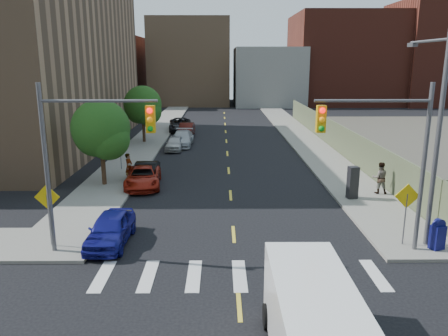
{
  "coord_description": "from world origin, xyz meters",
  "views": [
    {
      "loc": [
        -0.61,
        -10.82,
        7.8
      ],
      "look_at": [
        -0.4,
        12.69,
        2.0
      ],
      "focal_mm": 35.0,
      "sensor_mm": 36.0,
      "label": 1
    }
  ],
  "objects_px": {
    "parked_car_red": "(143,177)",
    "pedestrian_east": "(380,178)",
    "parked_car_maroon": "(186,130)",
    "pedestrian_west": "(129,166)",
    "cargo_van": "(311,319)",
    "mailbox": "(438,234)",
    "parked_car_blue": "(111,229)",
    "parked_car_black": "(146,173)",
    "payphone": "(353,182)",
    "parked_car_grey": "(180,125)",
    "parked_car_white": "(175,143)",
    "parked_car_silver": "(182,138)"
  },
  "relations": [
    {
      "from": "parked_car_red",
      "to": "parked_car_silver",
      "type": "height_order",
      "value": "parked_car_silver"
    },
    {
      "from": "payphone",
      "to": "pedestrian_east",
      "type": "distance_m",
      "value": 2.11
    },
    {
      "from": "parked_car_maroon",
      "to": "pedestrian_west",
      "type": "xyz_separation_m",
      "value": [
        -2.45,
        -17.98,
        0.34
      ]
    },
    {
      "from": "parked_car_maroon",
      "to": "mailbox",
      "type": "relative_size",
      "value": 3.13
    },
    {
      "from": "parked_car_blue",
      "to": "mailbox",
      "type": "distance_m",
      "value": 13.84
    },
    {
      "from": "parked_car_white",
      "to": "cargo_van",
      "type": "bearing_deg",
      "value": -74.42
    },
    {
      "from": "parked_car_red",
      "to": "mailbox",
      "type": "distance_m",
      "value": 17.05
    },
    {
      "from": "parked_car_grey",
      "to": "parked_car_red",
      "type": "bearing_deg",
      "value": -96.18
    },
    {
      "from": "mailbox",
      "to": "pedestrian_east",
      "type": "distance_m",
      "value": 7.9
    },
    {
      "from": "parked_car_red",
      "to": "parked_car_grey",
      "type": "height_order",
      "value": "parked_car_grey"
    },
    {
      "from": "parked_car_maroon",
      "to": "pedestrian_east",
      "type": "relative_size",
      "value": 2.2
    },
    {
      "from": "parked_car_white",
      "to": "pedestrian_east",
      "type": "distance_m",
      "value": 19.17
    },
    {
      "from": "parked_car_red",
      "to": "parked_car_white",
      "type": "distance_m",
      "value": 11.69
    },
    {
      "from": "cargo_van",
      "to": "parked_car_grey",
      "type": "bearing_deg",
      "value": 100.36
    },
    {
      "from": "mailbox",
      "to": "pedestrian_east",
      "type": "xyz_separation_m",
      "value": [
        0.38,
        7.88,
        0.3
      ]
    },
    {
      "from": "pedestrian_west",
      "to": "pedestrian_east",
      "type": "bearing_deg",
      "value": -85.21
    },
    {
      "from": "parked_car_black",
      "to": "mailbox",
      "type": "xyz_separation_m",
      "value": [
        13.91,
        -10.83,
        0.14
      ]
    },
    {
      "from": "parked_car_silver",
      "to": "parked_car_maroon",
      "type": "relative_size",
      "value": 1.17
    },
    {
      "from": "parked_car_maroon",
      "to": "parked_car_grey",
      "type": "bearing_deg",
      "value": 109.43
    },
    {
      "from": "pedestrian_west",
      "to": "pedestrian_east",
      "type": "relative_size",
      "value": 0.93
    },
    {
      "from": "parked_car_grey",
      "to": "pedestrian_west",
      "type": "height_order",
      "value": "pedestrian_west"
    },
    {
      "from": "parked_car_blue",
      "to": "mailbox",
      "type": "xyz_separation_m",
      "value": [
        13.8,
        -1.0,
        0.11
      ]
    },
    {
      "from": "parked_car_black",
      "to": "pedestrian_east",
      "type": "xyz_separation_m",
      "value": [
        14.29,
        -2.95,
        0.44
      ]
    },
    {
      "from": "cargo_van",
      "to": "mailbox",
      "type": "xyz_separation_m",
      "value": [
        6.66,
        6.77,
        -0.46
      ]
    },
    {
      "from": "parked_car_blue",
      "to": "parked_car_black",
      "type": "relative_size",
      "value": 1.02
    },
    {
      "from": "parked_car_black",
      "to": "parked_car_maroon",
      "type": "distance_m",
      "value": 18.33
    },
    {
      "from": "parked_car_red",
      "to": "cargo_van",
      "type": "distance_m",
      "value": 18.15
    },
    {
      "from": "parked_car_maroon",
      "to": "mailbox",
      "type": "height_order",
      "value": "mailbox"
    },
    {
      "from": "parked_car_silver",
      "to": "mailbox",
      "type": "relative_size",
      "value": 3.65
    },
    {
      "from": "mailbox",
      "to": "parked_car_red",
      "type": "bearing_deg",
      "value": 122.36
    },
    {
      "from": "parked_car_black",
      "to": "mailbox",
      "type": "distance_m",
      "value": 17.63
    },
    {
      "from": "payphone",
      "to": "parked_car_white",
      "type": "bearing_deg",
      "value": 117.82
    },
    {
      "from": "pedestrian_east",
      "to": "parked_car_maroon",
      "type": "bearing_deg",
      "value": -51.28
    },
    {
      "from": "parked_car_red",
      "to": "parked_car_silver",
      "type": "relative_size",
      "value": 0.95
    },
    {
      "from": "parked_car_silver",
      "to": "payphone",
      "type": "height_order",
      "value": "payphone"
    },
    {
      "from": "parked_car_maroon",
      "to": "payphone",
      "type": "bearing_deg",
      "value": -60.52
    },
    {
      "from": "parked_car_silver",
      "to": "parked_car_grey",
      "type": "relative_size",
      "value": 0.9
    },
    {
      "from": "parked_car_blue",
      "to": "parked_car_grey",
      "type": "height_order",
      "value": "parked_car_grey"
    },
    {
      "from": "mailbox",
      "to": "pedestrian_east",
      "type": "bearing_deg",
      "value": 64.89
    },
    {
      "from": "parked_car_red",
      "to": "parked_car_white",
      "type": "relative_size",
      "value": 1.27
    },
    {
      "from": "pedestrian_east",
      "to": "parked_car_black",
      "type": "bearing_deg",
      "value": -4.4
    },
    {
      "from": "payphone",
      "to": "pedestrian_west",
      "type": "relative_size",
      "value": 1.06
    },
    {
      "from": "parked_car_blue",
      "to": "cargo_van",
      "type": "relative_size",
      "value": 0.77
    },
    {
      "from": "cargo_van",
      "to": "pedestrian_west",
      "type": "bearing_deg",
      "value": 115.47
    },
    {
      "from": "cargo_van",
      "to": "mailbox",
      "type": "distance_m",
      "value": 9.51
    },
    {
      "from": "parked_car_red",
      "to": "pedestrian_east",
      "type": "relative_size",
      "value": 2.45
    },
    {
      "from": "payphone",
      "to": "parked_car_grey",
      "type": "bearing_deg",
      "value": 104.77
    },
    {
      "from": "parked_car_silver",
      "to": "parked_car_white",
      "type": "relative_size",
      "value": 1.33
    },
    {
      "from": "cargo_van",
      "to": "payphone",
      "type": "height_order",
      "value": "cargo_van"
    },
    {
      "from": "parked_car_silver",
      "to": "mailbox",
      "type": "height_order",
      "value": "mailbox"
    }
  ]
}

